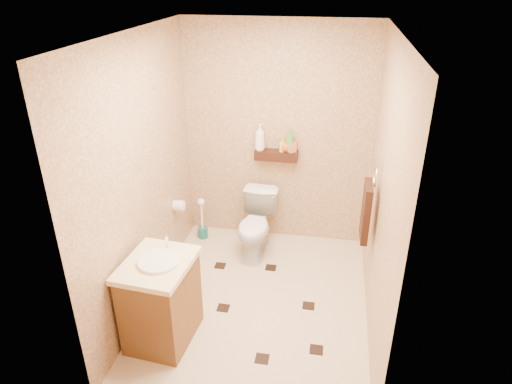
# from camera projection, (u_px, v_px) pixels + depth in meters

# --- Properties ---
(ground) EXTENTS (2.50, 2.50, 0.00)m
(ground) POSITION_uv_depth(u_px,v_px,m) (257.00, 302.00, 4.27)
(ground) COLOR beige
(ground) RESTS_ON ground
(wall_back) EXTENTS (2.00, 0.04, 2.40)m
(wall_back) POSITION_uv_depth(u_px,v_px,m) (278.00, 137.00, 4.84)
(wall_back) COLOR tan
(wall_back) RESTS_ON ground
(wall_front) EXTENTS (2.00, 0.04, 2.40)m
(wall_front) POSITION_uv_depth(u_px,v_px,m) (221.00, 279.00, 2.63)
(wall_front) COLOR tan
(wall_front) RESTS_ON ground
(wall_left) EXTENTS (0.04, 2.50, 2.40)m
(wall_left) POSITION_uv_depth(u_px,v_px,m) (142.00, 178.00, 3.89)
(wall_left) COLOR tan
(wall_left) RESTS_ON ground
(wall_right) EXTENTS (0.04, 2.50, 2.40)m
(wall_right) POSITION_uv_depth(u_px,v_px,m) (383.00, 196.00, 3.58)
(wall_right) COLOR tan
(wall_right) RESTS_ON ground
(ceiling) EXTENTS (2.00, 2.50, 0.02)m
(ceiling) POSITION_uv_depth(u_px,v_px,m) (258.00, 33.00, 3.21)
(ceiling) COLOR silver
(ceiling) RESTS_ON wall_back
(wall_shelf) EXTENTS (0.46, 0.14, 0.10)m
(wall_shelf) POSITION_uv_depth(u_px,v_px,m) (276.00, 155.00, 4.85)
(wall_shelf) COLOR #36170E
(wall_shelf) RESTS_ON wall_back
(floor_accents) EXTENTS (1.17, 1.34, 0.01)m
(floor_accents) POSITION_uv_depth(u_px,v_px,m) (265.00, 305.00, 4.22)
(floor_accents) COLOR black
(floor_accents) RESTS_ON ground
(toilet) EXTENTS (0.40, 0.67, 0.67)m
(toilet) POSITION_uv_depth(u_px,v_px,m) (256.00, 225.00, 4.88)
(toilet) COLOR white
(toilet) RESTS_ON ground
(vanity) EXTENTS (0.57, 0.66, 0.88)m
(vanity) POSITION_uv_depth(u_px,v_px,m) (161.00, 300.00, 3.71)
(vanity) COLOR brown
(vanity) RESTS_ON ground
(toilet_brush) EXTENTS (0.12, 0.12, 0.50)m
(toilet_brush) POSITION_uv_depth(u_px,v_px,m) (202.00, 224.00, 5.22)
(toilet_brush) COLOR #186159
(toilet_brush) RESTS_ON ground
(towel_ring) EXTENTS (0.12, 0.30, 0.76)m
(towel_ring) POSITION_uv_depth(u_px,v_px,m) (367.00, 209.00, 3.93)
(towel_ring) COLOR silver
(towel_ring) RESTS_ON wall_right
(toilet_paper) EXTENTS (0.12, 0.11, 0.12)m
(toilet_paper) POSITION_uv_depth(u_px,v_px,m) (179.00, 205.00, 4.72)
(toilet_paper) COLOR white
(toilet_paper) RESTS_ON wall_left
(bottle_a) EXTENTS (0.15, 0.15, 0.28)m
(bottle_a) POSITION_uv_depth(u_px,v_px,m) (260.00, 137.00, 4.79)
(bottle_a) COLOR white
(bottle_a) RESTS_ON wall_shelf
(bottle_b) EXTENTS (0.08, 0.08, 0.15)m
(bottle_b) POSITION_uv_depth(u_px,v_px,m) (283.00, 145.00, 4.79)
(bottle_b) COLOR yellow
(bottle_b) RESTS_ON wall_shelf
(bottle_c) EXTENTS (0.15, 0.15, 0.15)m
(bottle_c) POSITION_uv_depth(u_px,v_px,m) (286.00, 145.00, 4.78)
(bottle_c) COLOR #C04C16
(bottle_c) RESTS_ON wall_shelf
(bottle_d) EXTENTS (0.13, 0.13, 0.25)m
(bottle_d) POSITION_uv_depth(u_px,v_px,m) (290.00, 141.00, 4.75)
(bottle_d) COLOR green
(bottle_d) RESTS_ON wall_shelf
(bottle_e) EXTENTS (0.11, 0.11, 0.17)m
(bottle_e) POSITION_uv_depth(u_px,v_px,m) (292.00, 144.00, 4.77)
(bottle_e) COLOR #DC6A49
(bottle_e) RESTS_ON wall_shelf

